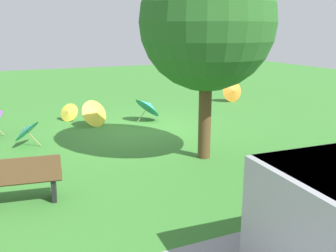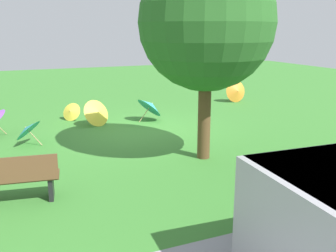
% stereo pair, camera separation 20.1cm
% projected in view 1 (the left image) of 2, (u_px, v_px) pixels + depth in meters
% --- Properties ---
extents(ground, '(40.00, 40.00, 0.00)m').
position_uv_depth(ground, '(140.00, 132.00, 11.30)').
color(ground, '#387A2D').
extents(park_bench, '(1.65, 0.71, 0.90)m').
position_uv_depth(park_bench, '(15.00, 180.00, 6.51)').
color(park_bench, brown).
rests_on(park_bench, ground).
extents(shade_tree, '(3.06, 3.06, 4.70)m').
position_uv_depth(shade_tree, '(207.00, 23.00, 8.27)').
color(shade_tree, brown).
rests_on(shade_tree, ground).
extents(parasol_teal_0, '(1.00, 1.08, 0.91)m').
position_uv_depth(parasol_teal_0, '(149.00, 106.00, 12.57)').
color(parasol_teal_0, tan).
rests_on(parasol_teal_0, ground).
extents(parasol_teal_1, '(0.95, 0.99, 0.75)m').
position_uv_depth(parasol_teal_1, '(26.00, 130.00, 9.84)').
color(parasol_teal_1, tan).
rests_on(parasol_teal_1, ground).
extents(parasol_yellow_1, '(1.04, 0.88, 0.87)m').
position_uv_depth(parasol_yellow_1, '(96.00, 113.00, 11.87)').
color(parasol_yellow_1, tan).
rests_on(parasol_yellow_1, ground).
extents(parasol_orange_1, '(0.93, 0.86, 0.94)m').
position_uv_depth(parasol_orange_1, '(233.00, 91.00, 15.80)').
color(parasol_orange_1, tan).
rests_on(parasol_orange_1, ground).
extents(parasol_yellow_2, '(0.76, 0.74, 0.61)m').
position_uv_depth(parasol_yellow_2, '(68.00, 112.00, 12.58)').
color(parasol_yellow_2, tan).
rests_on(parasol_yellow_2, ground).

